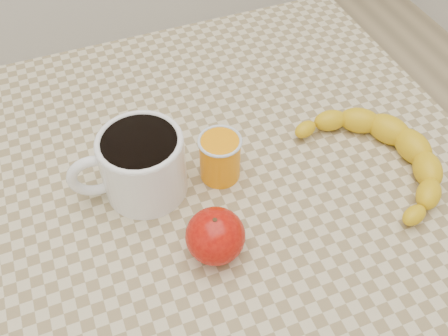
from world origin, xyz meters
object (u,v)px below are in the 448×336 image
object	(u,v)px
table	(224,210)
apple	(215,236)
coffee_mug	(140,163)
banana	(379,156)
orange_juice_glass	(220,157)

from	to	relation	value
table	apple	bearing A→B (deg)	-116.46
coffee_mug	banana	distance (m)	0.35
table	apple	xyz separation A→B (m)	(-0.06, -0.12, 0.12)
coffee_mug	orange_juice_glass	bearing A→B (deg)	-8.17
apple	banana	world-z (taller)	apple
orange_juice_glass	banana	xyz separation A→B (m)	(0.23, -0.07, -0.02)
orange_juice_glass	apple	bearing A→B (deg)	-113.78
orange_juice_glass	banana	size ratio (longest dim) A/B	0.24
apple	banana	distance (m)	0.29
banana	orange_juice_glass	bearing A→B (deg)	155.43
table	banana	world-z (taller)	banana
table	banana	xyz separation A→B (m)	(0.22, -0.07, 0.11)
coffee_mug	banana	xyz separation A→B (m)	(0.34, -0.09, -0.03)
coffee_mug	banana	size ratio (longest dim) A/B	0.56
table	orange_juice_glass	distance (m)	0.12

